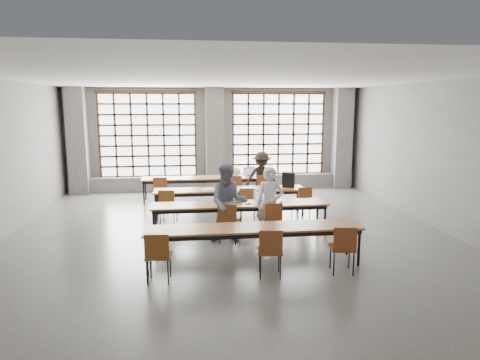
{
  "coord_description": "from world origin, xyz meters",
  "views": [
    {
      "loc": [
        -0.92,
        -9.34,
        2.96
      ],
      "look_at": [
        0.28,
        0.4,
        1.2
      ],
      "focal_mm": 32.0,
      "sensor_mm": 36.0,
      "label": 1
    }
  ],
  "objects_px": {
    "chair_back_right": "(263,186)",
    "student_back": "(262,177)",
    "desk_row_a": "(208,179)",
    "chair_front_left": "(228,219)",
    "laptop_front": "(262,199)",
    "plastic_bag": "(236,172)",
    "student_female": "(229,203)",
    "mouse": "(281,201)",
    "chair_mid_left": "(168,203)",
    "phone": "(248,204)",
    "red_pouch": "(159,253)",
    "laptop_back": "(250,174)",
    "chair_near_mid": "(270,248)",
    "chair_back_left": "(161,188)",
    "desk_row_b": "(230,191)",
    "chair_mid_centre": "(248,201)",
    "backpack": "(288,180)",
    "chair_near_right": "(343,245)",
    "desk_row_c": "(240,206)",
    "chair_mid_right": "(303,199)",
    "chair_front_right": "(271,218)",
    "desk_row_d": "(254,230)",
    "chair_back_mid": "(235,187)",
    "student_male": "(270,204)",
    "green_box": "(237,201)",
    "chair_near_left": "(158,252)"
  },
  "relations": [
    {
      "from": "desk_row_b",
      "to": "chair_near_right",
      "type": "distance_m",
      "value": 4.5
    },
    {
      "from": "desk_row_b",
      "to": "chair_front_left",
      "type": "relative_size",
      "value": 4.55
    },
    {
      "from": "desk_row_b",
      "to": "student_male",
      "type": "distance_m",
      "value": 2.29
    },
    {
      "from": "student_back",
      "to": "mouse",
      "type": "bearing_deg",
      "value": -97.5
    },
    {
      "from": "chair_mid_centre",
      "to": "student_male",
      "type": "height_order",
      "value": "student_male"
    },
    {
      "from": "chair_mid_centre",
      "to": "student_female",
      "type": "distance_m",
      "value": 1.71
    },
    {
      "from": "chair_mid_left",
      "to": "student_male",
      "type": "xyz_separation_m",
      "value": [
        2.27,
        -1.56,
        0.28
      ]
    },
    {
      "from": "chair_mid_centre",
      "to": "red_pouch",
      "type": "relative_size",
      "value": 4.4
    },
    {
      "from": "desk_row_a",
      "to": "desk_row_d",
      "type": "height_order",
      "value": "same"
    },
    {
      "from": "desk_row_c",
      "to": "student_female",
      "type": "relative_size",
      "value": 2.33
    },
    {
      "from": "chair_front_right",
      "to": "student_female",
      "type": "bearing_deg",
      "value": 171.99
    },
    {
      "from": "chair_back_mid",
      "to": "plastic_bag",
      "type": "distance_m",
      "value": 0.77
    },
    {
      "from": "desk_row_c",
      "to": "chair_mid_right",
      "type": "distance_m",
      "value": 2.06
    },
    {
      "from": "chair_back_left",
      "to": "plastic_bag",
      "type": "height_order",
      "value": "plastic_bag"
    },
    {
      "from": "student_female",
      "to": "chair_front_left",
      "type": "bearing_deg",
      "value": -94.36
    },
    {
      "from": "chair_near_left",
      "to": "chair_near_mid",
      "type": "height_order",
      "value": "same"
    },
    {
      "from": "desk_row_c",
      "to": "chair_back_mid",
      "type": "relative_size",
      "value": 4.55
    },
    {
      "from": "desk_row_d",
      "to": "chair_front_right",
      "type": "distance_m",
      "value": 1.4
    },
    {
      "from": "green_box",
      "to": "student_back",
      "type": "bearing_deg",
      "value": 70.1
    },
    {
      "from": "chair_mid_left",
      "to": "plastic_bag",
      "type": "bearing_deg",
      "value": 52.05
    },
    {
      "from": "student_back",
      "to": "desk_row_b",
      "type": "bearing_deg",
      "value": -133.88
    },
    {
      "from": "student_female",
      "to": "mouse",
      "type": "distance_m",
      "value": 1.34
    },
    {
      "from": "chair_near_right",
      "to": "mouse",
      "type": "xyz_separation_m",
      "value": [
        -0.57,
        2.51,
        0.21
      ]
    },
    {
      "from": "desk_row_b",
      "to": "plastic_bag",
      "type": "distance_m",
      "value": 2.01
    },
    {
      "from": "laptop_back",
      "to": "desk_row_a",
      "type": "bearing_deg",
      "value": -175.38
    },
    {
      "from": "desk_row_a",
      "to": "red_pouch",
      "type": "height_order",
      "value": "desk_row_a"
    },
    {
      "from": "chair_back_right",
      "to": "student_back",
      "type": "distance_m",
      "value": 0.27
    },
    {
      "from": "laptop_front",
      "to": "laptop_back",
      "type": "distance_m",
      "value": 3.6
    },
    {
      "from": "laptop_front",
      "to": "chair_near_right",
      "type": "bearing_deg",
      "value": -69.72
    },
    {
      "from": "desk_row_a",
      "to": "chair_front_left",
      "type": "bearing_deg",
      "value": -86.79
    },
    {
      "from": "plastic_bag",
      "to": "chair_mid_left",
      "type": "bearing_deg",
      "value": -127.95
    },
    {
      "from": "chair_front_left",
      "to": "laptop_front",
      "type": "relative_size",
      "value": 2.2
    },
    {
      "from": "desk_row_a",
      "to": "student_back",
      "type": "relative_size",
      "value": 2.59
    },
    {
      "from": "chair_near_mid",
      "to": "chair_back_left",
      "type": "bearing_deg",
      "value": 111.61
    },
    {
      "from": "student_male",
      "to": "desk_row_b",
      "type": "bearing_deg",
      "value": 120.61
    },
    {
      "from": "laptop_back",
      "to": "mouse",
      "type": "bearing_deg",
      "value": -87.32
    },
    {
      "from": "phone",
      "to": "chair_mid_centre",
      "type": "bearing_deg",
      "value": 82.76
    },
    {
      "from": "chair_mid_right",
      "to": "plastic_bag",
      "type": "xyz_separation_m",
      "value": [
        -1.42,
        2.58,
        0.34
      ]
    },
    {
      "from": "laptop_front",
      "to": "plastic_bag",
      "type": "xyz_separation_m",
      "value": [
        -0.2,
        3.53,
        0.08
      ]
    },
    {
      "from": "chair_mid_centre",
      "to": "backpack",
      "type": "distance_m",
      "value": 1.45
    },
    {
      "from": "chair_front_right",
      "to": "phone",
      "type": "bearing_deg",
      "value": 129.26
    },
    {
      "from": "chair_back_left",
      "to": "laptop_back",
      "type": "relative_size",
      "value": 2.06
    },
    {
      "from": "chair_mid_centre",
      "to": "laptop_back",
      "type": "bearing_deg",
      "value": 80.37
    },
    {
      "from": "phone",
      "to": "red_pouch",
      "type": "distance_m",
      "value": 3.0
    },
    {
      "from": "red_pouch",
      "to": "chair_mid_left",
      "type": "bearing_deg",
      "value": 90.0
    },
    {
      "from": "chair_near_mid",
      "to": "backpack",
      "type": "height_order",
      "value": "backpack"
    },
    {
      "from": "red_pouch",
      "to": "student_female",
      "type": "bearing_deg",
      "value": 54.86
    },
    {
      "from": "desk_row_d",
      "to": "phone",
      "type": "xyz_separation_m",
      "value": [
        0.15,
        1.8,
        0.07
      ]
    },
    {
      "from": "laptop_back",
      "to": "red_pouch",
      "type": "distance_m",
      "value": 6.63
    },
    {
      "from": "chair_mid_left",
      "to": "laptop_front",
      "type": "bearing_deg",
      "value": -23.28
    }
  ]
}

